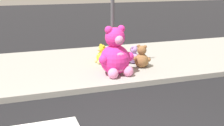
{
  "coord_description": "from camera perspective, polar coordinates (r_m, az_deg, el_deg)",
  "views": [
    {
      "loc": [
        -1.84,
        -3.79,
        2.76
      ],
      "look_at": [
        0.71,
        3.6,
        0.55
      ],
      "focal_mm": 48.15,
      "sensor_mm": 36.0,
      "label": 1
    }
  ],
  "objects": [
    {
      "name": "sign_pole",
      "position": [
        8.72,
        0.1,
        9.78
      ],
      "size": [
        0.56,
        0.11,
        3.2
      ],
      "color": "#4C4C51",
      "rests_on": "sidewalk"
    },
    {
      "name": "plush_pink_large",
      "position": [
        8.33,
        0.69,
        1.47
      ],
      "size": [
        1.06,
        0.95,
        1.38
      ],
      "color": "#F22D93",
      "rests_on": "sidewalk"
    },
    {
      "name": "plush_lavender",
      "position": [
        9.55,
        4.06,
        1.32
      ],
      "size": [
        0.41,
        0.41,
        0.57
      ],
      "color": "#B28CD8",
      "rests_on": "sidewalk"
    },
    {
      "name": "plush_brown",
      "position": [
        9.12,
        5.67,
        0.9
      ],
      "size": [
        0.49,
        0.51,
        0.7
      ],
      "color": "olive",
      "rests_on": "sidewalk"
    },
    {
      "name": "sidewalk",
      "position": [
        9.56,
        -7.16,
        -0.65
      ],
      "size": [
        28.0,
        4.4,
        0.15
      ],
      "primitive_type": "cube",
      "color": "#9E9B93",
      "rests_on": "ground_plane"
    },
    {
      "name": "plush_yellow",
      "position": [
        9.55,
        -1.98,
        1.43
      ],
      "size": [
        0.42,
        0.46,
        0.61
      ],
      "color": "yellow",
      "rests_on": "sidewalk"
    }
  ]
}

